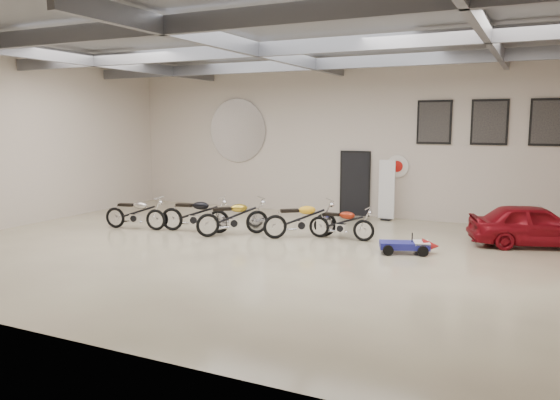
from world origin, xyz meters
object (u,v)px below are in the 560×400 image
at_px(motorcycle_yellow, 300,219).
at_px(banner_stand, 387,191).
at_px(vintage_car, 535,225).
at_px(motorcycle_gold, 233,217).
at_px(go_kart, 410,243).
at_px(motorcycle_silver, 135,212).
at_px(motorcycle_red, 341,222).
at_px(motorcycle_black, 195,213).

bearing_deg(motorcycle_yellow, banner_stand, 29.87).
bearing_deg(banner_stand, vintage_car, -21.33).
distance_m(motorcycle_gold, motorcycle_yellow, 1.88).
xyz_separation_m(motorcycle_gold, go_kart, (4.87, -0.02, -0.27)).
distance_m(motorcycle_silver, go_kart, 7.90).
xyz_separation_m(motorcycle_yellow, vintage_car, (5.72, 1.59, 0.02)).
xyz_separation_m(motorcycle_yellow, go_kart, (3.07, -0.54, -0.26)).
relative_size(banner_stand, motorcycle_silver, 1.01).
xyz_separation_m(motorcycle_gold, vintage_car, (7.53, 2.11, 0.01)).
bearing_deg(go_kart, banner_stand, 92.29).
relative_size(motorcycle_yellow, go_kart, 1.41).
height_order(motorcycle_red, go_kart, motorcycle_red).
relative_size(motorcycle_black, vintage_car, 0.65).
relative_size(motorcycle_red, vintage_car, 0.56).
relative_size(motorcycle_gold, go_kart, 1.42).
distance_m(motorcycle_yellow, motorcycle_red, 1.10).
bearing_deg(vintage_car, motorcycle_yellow, 86.96).
bearing_deg(motorcycle_red, go_kart, -23.70).
bearing_deg(motorcycle_black, motorcycle_gold, -7.97).
bearing_deg(go_kart, motorcycle_gold, 160.32).
relative_size(banner_stand, motorcycle_black, 0.94).
height_order(motorcycle_red, vintage_car, vintage_car).
height_order(motorcycle_yellow, vintage_car, vintage_car).
height_order(banner_stand, go_kart, banner_stand).
height_order(motorcycle_gold, vintage_car, vintage_car).
height_order(motorcycle_black, go_kart, motorcycle_black).
bearing_deg(motorcycle_yellow, motorcycle_black, 152.18).
height_order(motorcycle_silver, motorcycle_red, motorcycle_silver).
relative_size(motorcycle_black, motorcycle_red, 1.16).
xyz_separation_m(banner_stand, go_kart, (1.66, -4.15, -0.70)).
height_order(motorcycle_silver, motorcycle_gold, motorcycle_gold).
bearing_deg(go_kart, motorcycle_black, 160.93).
relative_size(motorcycle_silver, motorcycle_red, 1.07).
bearing_deg(go_kart, vintage_car, 19.25).
bearing_deg(vintage_car, go_kart, 110.19).
bearing_deg(vintage_car, motorcycle_silver, 85.29).
relative_size(motorcycle_black, motorcycle_yellow, 1.02).
bearing_deg(motorcycle_black, motorcycle_yellow, 0.13).
bearing_deg(motorcycle_silver, banner_stand, 26.55).
relative_size(motorcycle_gold, motorcycle_red, 1.14).
xyz_separation_m(banner_stand, vintage_car, (4.31, -2.02, -0.42)).
xyz_separation_m(motorcycle_red, vintage_car, (4.65, 1.32, 0.08)).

